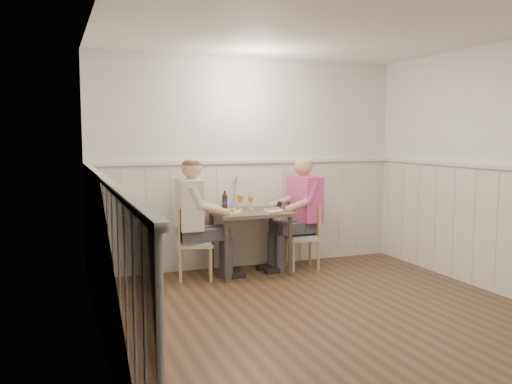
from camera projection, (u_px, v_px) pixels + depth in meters
ground_plane at (335, 320)px, 4.85m from camera, size 4.50×4.50×0.00m
room_shell at (338, 151)px, 4.69m from camera, size 4.04×4.54×2.60m
wainscot at (303, 232)px, 5.42m from camera, size 4.00×4.49×1.34m
dining_table at (250, 220)px, 6.45m from camera, size 0.88×0.70×0.75m
chair_right at (306, 234)px, 6.71m from camera, size 0.42×0.42×0.79m
chair_left at (191, 240)px, 6.20m from camera, size 0.48×0.48×0.84m
man_in_pink at (302, 221)px, 6.75m from camera, size 0.69×0.48×1.40m
diner_cream at (193, 228)px, 6.17m from camera, size 0.67×0.47×1.42m
plate_man at (273, 209)px, 6.46m from camera, size 0.24×0.24×0.06m
plate_diner at (228, 211)px, 6.29m from camera, size 0.29×0.29×0.07m
beer_glass_a at (251, 199)px, 6.64m from camera, size 0.07×0.07×0.18m
beer_glass_b at (240, 198)px, 6.56m from camera, size 0.08×0.08×0.20m
beer_bottle at (225, 201)px, 6.55m from camera, size 0.07×0.07×0.23m
rolled_napkin at (274, 212)px, 6.24m from camera, size 0.18×0.10×0.04m
grass_vase at (234, 192)px, 6.67m from camera, size 0.05×0.05×0.44m
gingham_mat at (223, 210)px, 6.52m from camera, size 0.33×0.29×0.01m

